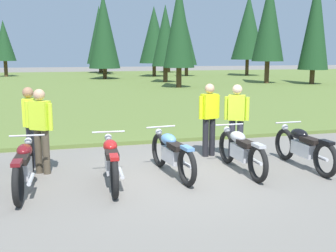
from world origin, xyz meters
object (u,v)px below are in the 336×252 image
rider_near_row_end (30,122)px  rider_checking_bike (237,117)px  motorcycle_silver (241,150)px  motorcycle_red (111,161)px  rider_in_hivis_vest (209,115)px  rider_with_back_turned (41,126)px  motorcycle_maroon (24,166)px  motorcycle_sky_blue (172,153)px  motorcycle_black (303,147)px

rider_near_row_end → rider_checking_bike: bearing=-6.3°
motorcycle_silver → rider_near_row_end: size_ratio=1.26×
motorcycle_red → rider_near_row_end: 2.22m
rider_in_hivis_vest → rider_with_back_turned: (-3.66, -0.44, 0.00)m
rider_checking_bike → rider_near_row_end: (-4.39, 0.49, 0.00)m
motorcycle_silver → rider_in_hivis_vest: bearing=96.3°
motorcycle_maroon → motorcycle_sky_blue: 2.70m
motorcycle_silver → rider_with_back_turned: size_ratio=1.26×
rider_checking_bike → rider_with_back_turned: same height
motorcycle_black → rider_in_hivis_vest: rider_in_hivis_vest is taller
motorcycle_red → motorcycle_sky_blue: bearing=12.7°
motorcycle_silver → rider_checking_bike: size_ratio=1.26×
rider_checking_bike → rider_in_hivis_vest: bearing=142.3°
motorcycle_sky_blue → motorcycle_silver: bearing=-5.6°
motorcycle_red → rider_in_hivis_vest: 2.92m
rider_in_hivis_vest → motorcycle_black: bearing=-43.8°
motorcycle_red → rider_with_back_turned: rider_with_back_turned is taller
motorcycle_sky_blue → rider_checking_bike: 2.01m
motorcycle_silver → motorcycle_maroon: bearing=-178.6°
motorcycle_silver → rider_near_row_end: rider_near_row_end is taller
rider_checking_bike → rider_with_back_turned: bearing=-179.3°
rider_in_hivis_vest → rider_checking_bike: same height
motorcycle_sky_blue → motorcycle_black: (2.76, -0.22, 0.00)m
motorcycle_red → rider_checking_bike: rider_checking_bike is taller
motorcycle_maroon → rider_checking_bike: size_ratio=1.26×
rider_with_back_turned → motorcycle_black: bearing=-11.1°
motorcycle_maroon → rider_in_hivis_vest: (3.93, 1.47, 0.51)m
motorcycle_maroon → motorcycle_red: 1.48m
motorcycle_maroon → motorcycle_black: (5.45, 0.02, 0.00)m
rider_with_back_turned → rider_near_row_end: same height
motorcycle_silver → motorcycle_black: size_ratio=1.00×
motorcycle_maroon → rider_near_row_end: 1.65m
motorcycle_red → rider_with_back_turned: 1.70m
motorcycle_sky_blue → rider_in_hivis_vest: bearing=44.9°
motorcycle_silver → rider_in_hivis_vest: (-0.15, 1.38, 0.51)m
motorcycle_red → motorcycle_black: same height
rider_with_back_turned → rider_in_hivis_vest: bearing=6.8°
motorcycle_sky_blue → rider_checking_bike: bearing=26.1°
motorcycle_silver → rider_in_hivis_vest: 1.48m
motorcycle_maroon → motorcycle_red: (1.48, -0.04, 0.00)m
motorcycle_silver → rider_near_row_end: (-4.05, 1.48, 0.51)m
motorcycle_sky_blue → rider_near_row_end: size_ratio=1.26×
motorcycle_sky_blue → rider_with_back_turned: bearing=161.7°
motorcycle_red → rider_in_hivis_vest: rider_in_hivis_vest is taller
motorcycle_red → rider_in_hivis_vest: (2.45, 1.51, 0.51)m
motorcycle_maroon → rider_in_hivis_vest: size_ratio=1.26×
rider_near_row_end → rider_with_back_turned: bearing=-66.5°
rider_checking_bike → rider_with_back_turned: size_ratio=1.00×
rider_near_row_end → motorcycle_sky_blue: bearing=-26.8°
motorcycle_silver → motorcycle_black: 1.37m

